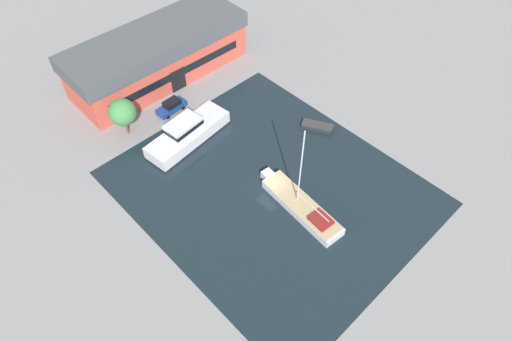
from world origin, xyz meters
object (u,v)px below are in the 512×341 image
Objects in this scene: parked_car at (172,106)px; small_dinghy at (317,126)px; quay_tree_near_building at (123,112)px; warehouse_building at (158,55)px; motor_cruiser at (187,133)px; sailboat_moored at (301,206)px.

parked_car is 1.01× the size of small_dinghy.
quay_tree_near_building is 25.20m from small_dinghy.
warehouse_building reaches higher than quay_tree_near_building.
small_dinghy is (13.84, -10.05, -0.99)m from motor_cruiser.
motor_cruiser reaches higher than small_dinghy.
warehouse_building reaches higher than parked_car.
sailboat_moored reaches higher than warehouse_building.
motor_cruiser is at bearing -111.59° from warehouse_building.
warehouse_building is 2.18× the size of motor_cruiser.
small_dinghy is at bearing -132.52° from motor_cruiser.
motor_cruiser is at bearing -64.24° from small_dinghy.
motor_cruiser is at bearing 158.90° from parked_car.
quay_tree_near_building is at bearing 111.74° from sailboat_moored.
warehouse_building is 6.11× the size of parked_car.
quay_tree_near_building is 1.25× the size of small_dinghy.
parked_car is at bearing -114.93° from warehouse_building.
warehouse_building is 25.26m from small_dinghy.
quay_tree_near_building is at bearing -145.11° from warehouse_building.
warehouse_building is at bearing 89.11° from sailboat_moored.
warehouse_building is 31.43m from sailboat_moored.
warehouse_building is at bearing -99.19° from small_dinghy.
sailboat_moored is 13.60m from small_dinghy.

